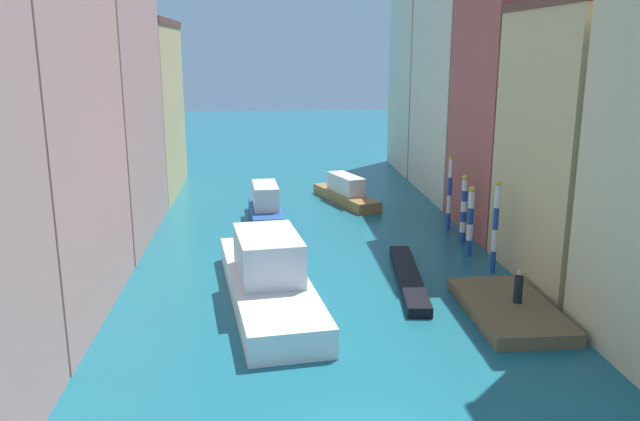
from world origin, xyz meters
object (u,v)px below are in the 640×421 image
motorboat_1 (346,192)px  mooring_pole_1 (470,220)px  waterfront_dock (509,309)px  mooring_pole_3 (450,193)px  mooring_pole_2 (464,208)px  gondola_black (408,278)px  mooring_pole_0 (495,226)px  person_on_dock (518,288)px  vaporetto_white (269,277)px  motorboat_0 (266,206)px

motorboat_1 → mooring_pole_1: bearing=-68.7°
waterfront_dock → mooring_pole_3: (1.06, 12.89, 2.08)m
mooring_pole_1 → motorboat_1: size_ratio=0.49×
mooring_pole_2 → gondola_black: (-4.52, -6.21, -1.80)m
mooring_pole_0 → person_on_dock: bearing=-98.9°
vaporetto_white → gondola_black: vaporetto_white is taller
person_on_dock → vaporetto_white: vaporetto_white is taller
waterfront_dock → person_on_dock: 0.99m
waterfront_dock → mooring_pole_3: size_ratio=1.40×
motorboat_0 → motorboat_1: bearing=38.0°
person_on_dock → mooring_pole_1: mooring_pole_1 is taller
mooring_pole_0 → mooring_pole_2: bearing=89.4°
mooring_pole_2 → vaporetto_white: (-11.14, -7.88, -0.97)m
person_on_dock → mooring_pole_3: size_ratio=0.31×
mooring_pole_0 → vaporetto_white: mooring_pole_0 is taller
waterfront_dock → mooring_pole_1: mooring_pole_1 is taller
mooring_pole_1 → motorboat_0: bearing=142.4°
vaporetto_white → mooring_pole_2: bearing=35.3°
waterfront_dock → gondola_black: bearing=128.2°
waterfront_dock → motorboat_1: 21.23m
motorboat_0 → person_on_dock: bearing=-57.5°
vaporetto_white → mooring_pole_1: bearing=26.8°
vaporetto_white → gondola_black: (6.62, 1.67, -0.83)m
mooring_pole_3 → mooring_pole_2: bearing=-86.7°
mooring_pole_3 → vaporetto_white: 15.15m
mooring_pole_1 → motorboat_1: bearing=111.3°
mooring_pole_1 → gondola_black: 5.82m
mooring_pole_1 → vaporetto_white: 12.05m
waterfront_dock → person_on_dock: bearing=6.9°
mooring_pole_0 → mooring_pole_2: 5.20m
waterfront_dock → mooring_pole_2: 10.64m
person_on_dock → gondola_black: bearing=131.2°
person_on_dock → vaporetto_white: (-10.27, 2.50, -0.14)m
mooring_pole_1 → vaporetto_white: size_ratio=0.30×
person_on_dock → motorboat_1: motorboat_1 is taller
mooring_pole_3 → motorboat_1: 9.65m
mooring_pole_2 → motorboat_1: 11.78m
person_on_dock → motorboat_0: bearing=122.5°
gondola_black → motorboat_1: motorboat_1 is taller
mooring_pole_3 → mooring_pole_1: bearing=-93.2°
mooring_pole_1 → motorboat_1: (-5.01, 12.84, -1.21)m
person_on_dock → motorboat_0: (-10.35, 16.25, -0.26)m
person_on_dock → vaporetto_white: bearing=166.3°
person_on_dock → vaporetto_white: size_ratio=0.11×
person_on_dock → motorboat_1: 21.26m
waterfront_dock → gondola_black: (-3.31, 4.21, -0.04)m
person_on_dock → motorboat_1: (-4.56, 20.76, -0.45)m
vaporetto_white → motorboat_0: size_ratio=1.87×
mooring_pole_3 → gondola_black: size_ratio=0.53×
person_on_dock → mooring_pole_2: 10.45m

